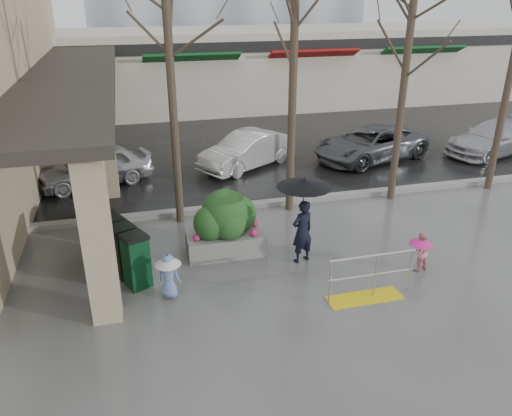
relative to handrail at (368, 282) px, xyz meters
name	(u,v)px	position (x,y,z in m)	size (l,w,h in m)	color
ground	(288,277)	(-1.36, 1.20, -0.38)	(120.00, 120.00, 0.00)	#51514F
street_asphalt	(178,94)	(-1.36, 23.20, -0.37)	(120.00, 36.00, 0.01)	black
curb	(246,205)	(-1.36, 5.20, -0.30)	(120.00, 0.30, 0.15)	gray
canopy_slab	(69,69)	(-6.16, 9.20, 3.25)	(2.80, 18.00, 0.25)	#2D2823
pillar_front	(97,238)	(-5.26, 0.70, 1.37)	(0.55, 0.55, 3.50)	tan
pillar_back	(104,142)	(-5.26, 7.20, 1.37)	(0.55, 0.55, 3.50)	tan
storefront_row	(222,68)	(0.64, 19.17, 1.64)	(34.00, 6.74, 4.00)	beige
handrail	(368,282)	(0.00, 0.00, 0.00)	(1.90, 0.50, 1.03)	yellow
tree_west	(168,29)	(-3.36, 4.80, 4.71)	(3.20, 3.20, 6.80)	#382B21
tree_midwest	(295,20)	(-0.16, 4.80, 4.86)	(3.20, 3.20, 7.00)	#382B21
tree_mideast	(410,33)	(3.14, 4.80, 4.48)	(3.20, 3.20, 6.50)	#382B21
woman	(303,209)	(-0.83, 1.83, 0.96)	(1.26, 1.26, 2.12)	black
child_pink	(420,249)	(1.64, 0.76, 0.17)	(0.54, 0.54, 0.94)	pink
child_blue	(169,272)	(-4.00, 1.10, 0.22)	(0.57, 0.55, 1.00)	#6A82BD
planter	(226,223)	(-2.47, 2.69, 0.41)	(1.91, 1.12, 1.65)	gray
news_boxes	(119,246)	(-4.99, 2.47, 0.24)	(1.38, 2.22, 1.24)	#0D3B1E
car_a	(94,166)	(-5.73, 8.36, 0.25)	(1.49, 3.70, 1.26)	#B5B6BA
car_b	(247,150)	(-0.47, 8.79, 0.25)	(1.33, 3.82, 1.26)	silver
car_c	(371,143)	(4.23, 8.47, 0.25)	(2.09, 4.53, 1.26)	#4F5256
car_d	(495,138)	(9.28, 7.98, 0.25)	(1.77, 4.34, 1.26)	#B5B5BA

